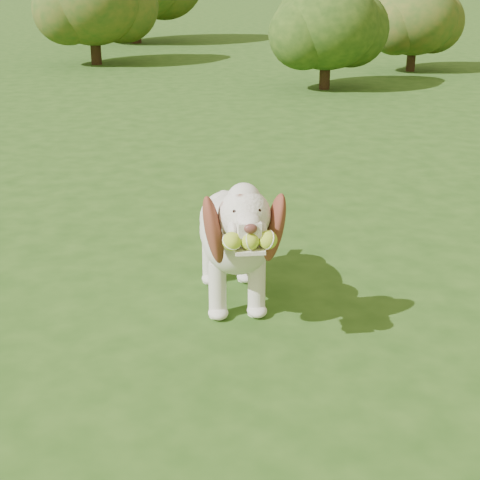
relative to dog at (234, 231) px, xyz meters
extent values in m
plane|color=#234513|center=(-0.14, -0.47, -0.39)|extent=(80.00, 80.00, 0.00)
ellipsoid|color=silver|center=(0.00, 0.10, -0.03)|extent=(0.34, 0.63, 0.33)
ellipsoid|color=silver|center=(0.00, -0.13, 0.00)|extent=(0.33, 0.33, 0.32)
ellipsoid|color=silver|center=(0.01, 0.32, -0.04)|extent=(0.30, 0.30, 0.29)
cylinder|color=silver|center=(-0.01, -0.26, 0.09)|extent=(0.18, 0.26, 0.25)
sphere|color=silver|center=(-0.01, -0.38, 0.21)|extent=(0.23, 0.23, 0.23)
sphere|color=silver|center=(-0.01, -0.36, 0.27)|extent=(0.15, 0.15, 0.15)
cube|color=silver|center=(-0.01, -0.50, 0.20)|extent=(0.10, 0.13, 0.06)
ellipsoid|color=#592D28|center=(-0.02, -0.57, 0.22)|extent=(0.05, 0.04, 0.04)
cube|color=silver|center=(-0.01, -0.52, 0.12)|extent=(0.13, 0.14, 0.02)
ellipsoid|color=brown|center=(-0.14, -0.36, 0.14)|extent=(0.13, 0.21, 0.35)
ellipsoid|color=brown|center=(0.12, -0.37, 0.14)|extent=(0.13, 0.22, 0.35)
cylinder|color=silver|center=(0.01, 0.45, -0.01)|extent=(0.06, 0.16, 0.12)
cylinder|color=silver|center=(-0.10, -0.11, -0.25)|extent=(0.09, 0.09, 0.28)
cylinder|color=silver|center=(0.09, -0.12, -0.25)|extent=(0.09, 0.09, 0.28)
cylinder|color=silver|center=(-0.09, 0.30, -0.25)|extent=(0.09, 0.09, 0.28)
cylinder|color=silver|center=(0.10, 0.30, -0.25)|extent=(0.09, 0.09, 0.28)
sphere|color=#A1CA38|center=(-0.09, -0.55, 0.16)|extent=(0.08, 0.08, 0.08)
sphere|color=#A1CA38|center=(-0.02, -0.56, 0.16)|extent=(0.08, 0.08, 0.08)
sphere|color=#A1CA38|center=(0.06, -0.56, 0.16)|extent=(0.08, 0.08, 0.08)
cylinder|color=#382314|center=(-0.97, 9.43, -0.11)|extent=(0.17, 0.17, 0.55)
ellipsoid|color=#1E3B12|center=(-0.97, 9.43, 0.62)|extent=(1.66, 1.66, 1.41)
cylinder|color=#382314|center=(2.14, 6.40, -0.16)|extent=(0.14, 0.14, 0.46)
ellipsoid|color=#1E3B12|center=(2.14, 6.40, 0.45)|extent=(1.37, 1.37, 1.17)
cylinder|color=#382314|center=(-0.27, 12.82, 0.00)|extent=(0.24, 0.24, 0.77)
cylinder|color=#382314|center=(3.91, 7.87, -0.17)|extent=(0.14, 0.14, 0.44)
ellipsoid|color=#1E3B12|center=(3.91, 7.87, 0.41)|extent=(1.32, 1.32, 1.12)
camera|label=1|loc=(-0.46, -3.27, 1.21)|focal=55.00mm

